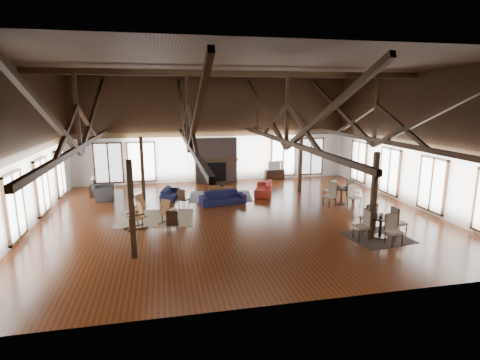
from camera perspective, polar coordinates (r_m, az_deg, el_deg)
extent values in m
plane|color=#5E2E13|center=(15.75, -0.16, -5.44)|extent=(16.00, 16.00, 0.00)
cube|color=black|center=(15.05, -0.18, 16.88)|extent=(16.00, 14.00, 0.02)
cube|color=white|center=(21.98, -3.90, 7.55)|extent=(16.00, 0.02, 6.00)
cube|color=white|center=(8.46, 9.47, -0.08)|extent=(16.00, 0.02, 6.00)
cube|color=white|center=(15.61, -30.37, 4.01)|extent=(0.02, 14.00, 6.00)
cube|color=white|center=(18.46, 25.07, 5.55)|extent=(0.02, 14.00, 6.00)
cube|color=black|center=(15.03, -0.18, 15.93)|extent=(15.60, 0.18, 0.22)
cube|color=black|center=(15.09, -23.17, 4.66)|extent=(0.16, 13.70, 0.18)
cube|color=black|center=(14.99, -23.61, 9.78)|extent=(0.14, 0.14, 2.70)
cube|color=black|center=(18.44, -21.42, 9.83)|extent=(0.15, 7.07, 3.12)
cube|color=black|center=(11.59, -26.97, 8.43)|extent=(0.15, 7.07, 3.12)
cube|color=black|center=(14.83, -7.79, 5.42)|extent=(0.16, 13.70, 0.18)
cube|color=black|center=(14.73, -7.95, 10.64)|extent=(0.14, 0.14, 2.70)
cube|color=black|center=(18.23, -8.73, 10.50)|extent=(0.15, 7.07, 3.12)
cube|color=black|center=(11.25, -6.65, 9.58)|extent=(0.15, 7.07, 3.12)
cube|color=black|center=(15.63, 7.07, 5.78)|extent=(0.16, 13.70, 0.18)
cube|color=black|center=(15.54, 7.20, 10.73)|extent=(0.14, 0.14, 2.70)
cube|color=black|center=(18.88, 3.69, 10.67)|extent=(0.15, 7.07, 3.12)
cube|color=black|center=(12.28, 12.54, 9.59)|extent=(0.15, 7.07, 3.12)
cube|color=black|center=(17.33, 19.75, 5.79)|extent=(0.16, 13.70, 0.18)
cube|color=black|center=(17.25, 20.07, 10.24)|extent=(0.14, 0.14, 2.70)
cube|color=black|center=(20.32, 14.81, 10.41)|extent=(0.15, 7.07, 3.12)
cube|color=black|center=(14.39, 27.41, 8.87)|extent=(0.15, 7.07, 3.12)
cube|color=black|center=(11.70, -16.14, -4.42)|extent=(0.16, 0.16, 3.05)
cube|color=black|center=(13.61, 19.71, -2.33)|extent=(0.16, 0.16, 3.05)
cube|color=black|center=(18.51, -14.65, 1.70)|extent=(0.16, 0.16, 3.05)
cube|color=black|center=(19.78, 9.18, 2.60)|extent=(0.16, 0.16, 3.05)
cube|color=brown|center=(21.87, -3.72, 3.04)|extent=(2.40, 0.62, 2.60)
cube|color=black|center=(21.67, -3.57, 1.22)|extent=(1.10, 0.06, 1.10)
cube|color=#352110|center=(21.58, -3.61, 3.06)|extent=(2.50, 0.20, 0.12)
cylinder|color=black|center=(14.16, 2.66, 9.26)|extent=(0.04, 0.04, 0.70)
cylinder|color=black|center=(14.18, 2.65, 7.85)|extent=(0.20, 0.20, 0.10)
cube|color=black|center=(14.30, 4.41, 7.86)|extent=(0.70, 0.12, 0.02)
cube|color=black|center=(14.62, 2.21, 7.98)|extent=(0.12, 0.70, 0.02)
cube|color=black|center=(14.08, 0.86, 7.83)|extent=(0.70, 0.12, 0.02)
cube|color=black|center=(13.75, 3.12, 7.71)|extent=(0.12, 0.70, 0.02)
imported|color=#16163D|center=(17.39, -2.66, -2.70)|extent=(2.19, 1.14, 0.61)
imported|color=#15163A|center=(18.70, -10.58, -2.00)|extent=(1.83, 1.07, 0.50)
imported|color=#AE2E21|center=(19.26, 3.61, -1.23)|extent=(2.25, 1.45, 0.61)
cube|color=brown|center=(18.72, -3.10, -1.15)|extent=(1.38, 0.93, 0.06)
cube|color=brown|center=(18.51, -4.61, -2.10)|extent=(0.06, 0.06, 0.42)
cube|color=brown|center=(18.91, -4.77, -1.79)|extent=(0.06, 0.06, 0.42)
cube|color=brown|center=(18.67, -1.38, -1.94)|extent=(0.06, 0.06, 0.42)
cube|color=brown|center=(19.06, -1.61, -1.64)|extent=(0.06, 0.06, 0.42)
imported|color=#B2B2B2|center=(18.80, -2.71, -0.68)|extent=(0.20, 0.20, 0.20)
imported|color=#2B2B2E|center=(19.22, -20.11, -1.86)|extent=(1.15, 1.02, 0.70)
cube|color=black|center=(19.94, -21.25, -1.58)|extent=(0.46, 0.46, 0.61)
cylinder|color=black|center=(19.84, -21.35, -0.21)|extent=(0.08, 0.08, 0.37)
cone|color=beige|center=(19.79, -21.41, 0.48)|extent=(0.33, 0.33, 0.26)
cube|color=#9A663A|center=(16.04, -15.48, -4.15)|extent=(0.60, 0.60, 0.05)
cube|color=#9A663A|center=(15.83, -15.03, -3.23)|extent=(0.41, 0.44, 0.62)
cube|color=black|center=(16.03, -15.86, -5.52)|extent=(0.61, 0.54, 0.05)
cube|color=black|center=(16.27, -14.97, -5.20)|extent=(0.61, 0.54, 0.05)
cube|color=#9A663A|center=(15.03, -10.86, -5.03)|extent=(0.60, 0.59, 0.04)
cube|color=#9A663A|center=(14.79, -11.37, -4.13)|extent=(0.44, 0.40, 0.62)
cube|color=black|center=(15.24, -11.35, -6.21)|extent=(0.51, 0.63, 0.04)
cube|color=black|center=(15.03, -10.26, -6.43)|extent=(0.51, 0.63, 0.04)
cube|color=#9A663A|center=(14.65, -15.62, -5.63)|extent=(0.60, 0.61, 0.05)
cube|color=#9A663A|center=(14.64, -14.95, -4.32)|extent=(0.37, 0.48, 0.66)
cube|color=black|center=(14.60, -15.22, -7.22)|extent=(0.73, 0.43, 0.05)
cube|color=black|center=(14.93, -15.85, -6.83)|extent=(0.73, 0.43, 0.05)
cube|color=black|center=(16.83, -8.58, -2.95)|extent=(0.54, 0.54, 0.05)
cube|color=black|center=(16.63, -8.93, -2.27)|extent=(0.33, 0.26, 0.50)
cylinder|color=black|center=(16.88, -8.55, -3.63)|extent=(0.03, 0.03, 0.41)
cube|color=black|center=(13.65, -10.13, -6.53)|extent=(0.49, 0.49, 0.05)
cube|color=black|center=(13.40, -10.33, -5.72)|extent=(0.40, 0.13, 0.53)
cylinder|color=black|center=(13.72, -10.10, -7.39)|extent=(0.03, 0.03, 0.44)
cylinder|color=black|center=(14.03, 20.70, -5.36)|extent=(0.86, 0.86, 0.04)
cylinder|color=black|center=(14.14, 20.59, -6.73)|extent=(0.10, 0.10, 0.71)
cylinder|color=black|center=(14.25, 20.48, -8.08)|extent=(0.52, 0.52, 0.04)
cylinder|color=black|center=(17.94, 15.24, -1.24)|extent=(0.87, 0.87, 0.04)
cylinder|color=black|center=(18.02, 15.17, -2.35)|extent=(0.10, 0.10, 0.72)
cylinder|color=black|center=(18.11, 15.11, -3.44)|extent=(0.52, 0.52, 0.04)
imported|color=#B2B2B2|center=(14.11, 20.69, -4.96)|extent=(0.16, 0.16, 0.11)
imported|color=#B2B2B2|center=(17.90, 15.29, -1.02)|extent=(0.17, 0.17, 0.11)
cube|color=black|center=(22.89, 5.28, 0.87)|extent=(1.16, 0.44, 0.58)
imported|color=#B2B2B2|center=(22.79, 5.31, 2.25)|extent=(0.95, 0.25, 0.54)
cube|color=tan|center=(15.79, -12.72, -5.68)|extent=(3.24, 2.67, 0.01)
cube|color=#16203F|center=(18.80, -3.01, -2.50)|extent=(3.35, 2.70, 0.01)
cube|color=black|center=(14.21, 20.25, -8.20)|extent=(2.24, 2.08, 0.01)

